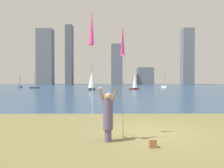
# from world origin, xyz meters

# --- Properties ---
(ground) EXTENTS (120.00, 138.00, 0.12)m
(ground) POSITION_xyz_m (0.00, 50.95, -0.06)
(ground) COLOR brown
(person) EXTENTS (0.66, 0.49, 1.81)m
(person) POSITION_xyz_m (-1.74, -1.29, 0.89)
(person) COLOR #594C72
(person) RESTS_ON ground
(kite_flag_left) EXTENTS (0.16, 0.86, 4.29)m
(kite_flag_left) POSITION_xyz_m (-2.26, -1.57, 3.59)
(kite_flag_left) COLOR #B2B2B7
(kite_flag_left) RESTS_ON ground
(kite_flag_right) EXTENTS (0.16, 0.81, 4.05)m
(kite_flag_right) POSITION_xyz_m (-1.23, -0.67, 3.37)
(kite_flag_right) COLOR #B2B2B7
(kite_flag_right) RESTS_ON ground
(bag) EXTENTS (0.21, 0.15, 0.25)m
(bag) POSITION_xyz_m (-0.38, -1.96, 0.13)
(bag) COLOR brown
(bag) RESTS_ON ground
(sailboat_0) EXTENTS (2.29, 2.82, 3.58)m
(sailboat_0) POSITION_xyz_m (-26.23, 50.85, 0.28)
(sailboat_0) COLOR #2D6084
(sailboat_0) RESTS_ON ground
(sailboat_2) EXTENTS (2.49, 1.12, 3.74)m
(sailboat_2) POSITION_xyz_m (-20.92, 46.97, 0.24)
(sailboat_2) COLOR #333D51
(sailboat_2) RESTS_ON ground
(sailboat_3) EXTENTS (1.66, 1.88, 4.45)m
(sailboat_3) POSITION_xyz_m (12.73, 48.99, 0.33)
(sailboat_3) COLOR white
(sailboat_3) RESTS_ON ground
(sailboat_6) EXTENTS (1.61, 3.01, 5.19)m
(sailboat_6) POSITION_xyz_m (-5.51, 36.64, 1.81)
(sailboat_6) COLOR #333D51
(sailboat_6) RESTS_ON ground
(sailboat_8) EXTENTS (2.32, 1.25, 5.56)m
(sailboat_8) POSITION_xyz_m (3.72, 39.19, 1.78)
(sailboat_8) COLOR maroon
(sailboat_8) RESTS_ON ground
(skyline_tower_0) EXTENTS (7.53, 5.05, 26.27)m
(skyline_tower_0) POSITION_xyz_m (-32.65, 95.68, 13.14)
(skyline_tower_0) COLOR slate
(skyline_tower_0) RESTS_ON ground
(skyline_tower_1) EXTENTS (3.05, 5.17, 27.16)m
(skyline_tower_1) POSITION_xyz_m (-20.52, 92.22, 13.58)
(skyline_tower_1) COLOR #565B66
(skyline_tower_1) RESTS_ON ground
(skyline_tower_2) EXTENTS (5.08, 6.10, 18.51)m
(skyline_tower_2) POSITION_xyz_m (1.26, 92.23, 9.25)
(skyline_tower_2) COLOR slate
(skyline_tower_2) RESTS_ON ground
(skyline_tower_3) EXTENTS (7.49, 7.16, 8.12)m
(skyline_tower_3) POSITION_xyz_m (15.03, 96.63, 4.06)
(skyline_tower_3) COLOR slate
(skyline_tower_3) RESTS_ON ground
(skyline_tower_4) EXTENTS (5.22, 4.87, 26.21)m
(skyline_tower_4) POSITION_xyz_m (34.46, 93.89, 13.11)
(skyline_tower_4) COLOR slate
(skyline_tower_4) RESTS_ON ground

